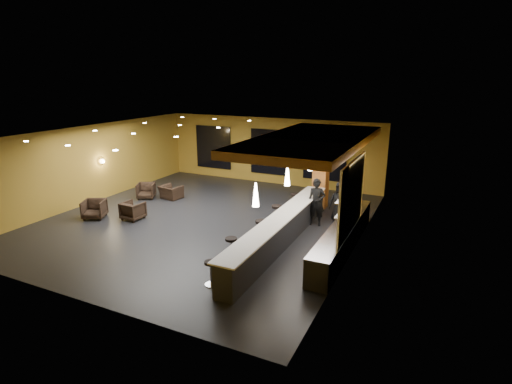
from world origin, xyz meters
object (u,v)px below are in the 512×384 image
at_px(prep_counter, 342,238).
at_px(staff_a, 316,202).
at_px(column, 321,168).
at_px(bar_stool_3, 277,213).
at_px(armchair_c, 146,191).
at_px(pendant_2, 310,162).
at_px(staff_c, 340,202).
at_px(bar_stool_2, 261,229).
at_px(armchair_a, 94,209).
at_px(pendant_0, 256,195).
at_px(bar_stool_4, 295,200).
at_px(armchair_d, 171,192).
at_px(bar_stool_1, 231,246).
at_px(armchair_b, 133,210).
at_px(bar_stool_0, 211,270).
at_px(pendant_1, 287,176).
at_px(bar_counter, 281,231).
at_px(staff_b, 346,201).

xyz_separation_m(prep_counter, staff_a, (-1.50, 1.89, 0.49)).
xyz_separation_m(column, bar_stool_3, (-0.81, -2.99, -1.22)).
bearing_deg(armchair_c, staff_a, -27.38).
relative_size(pendant_2, staff_c, 0.43).
xyz_separation_m(bar_stool_2, bar_stool_3, (-0.11, 1.71, 0.01)).
distance_m(column, bar_stool_3, 3.33).
relative_size(pendant_2, armchair_a, 0.83).
bearing_deg(pendant_0, bar_stool_4, 97.88).
bearing_deg(bar_stool_2, bar_stool_3, 93.75).
bearing_deg(bar_stool_4, armchair_c, -170.89).
xyz_separation_m(prep_counter, staff_c, (-0.76, 2.59, 0.39)).
relative_size(armchair_c, bar_stool_3, 0.97).
distance_m(armchair_d, bar_stool_1, 7.41).
xyz_separation_m(staff_c, armchair_b, (-7.61, -3.24, -0.46)).
distance_m(staff_a, armchair_c, 8.34).
height_order(pendant_0, bar_stool_2, pendant_0).
height_order(prep_counter, armchair_a, prep_counter).
height_order(bar_stool_2, bar_stool_3, bar_stool_3).
distance_m(column, armchair_d, 7.12).
relative_size(bar_stool_2, bar_stool_4, 1.00).
bearing_deg(armchair_c, pendant_0, -56.71).
xyz_separation_m(armchair_b, armchair_c, (-1.44, 2.50, 0.00)).
xyz_separation_m(bar_stool_0, bar_stool_3, (-0.09, 4.97, 0.07)).
bearing_deg(staff_c, pendant_1, -119.14).
bearing_deg(armchair_b, armchair_a, 23.26).
xyz_separation_m(staff_a, bar_stool_4, (-1.26, 1.10, -0.40)).
relative_size(pendant_1, armchair_d, 0.73).
distance_m(armchair_a, bar_stool_3, 7.45).
xyz_separation_m(bar_counter, pendant_0, (0.00, -2.00, 1.85)).
distance_m(armchair_b, bar_stool_2, 5.68).
relative_size(staff_b, bar_stool_3, 1.90).
distance_m(pendant_1, bar_stool_0, 4.36).
bearing_deg(bar_counter, bar_stool_2, -171.92).
bearing_deg(armchair_b, bar_stool_2, -177.32).
height_order(staff_c, bar_stool_1, staff_c).
bearing_deg(bar_counter, armchair_b, -178.65).
distance_m(prep_counter, bar_stool_2, 2.77).
xyz_separation_m(bar_counter, prep_counter, (2.00, 0.50, -0.07)).
xyz_separation_m(pendant_0, bar_stool_1, (-0.94, 0.20, -1.85)).
bearing_deg(armchair_d, armchair_c, 32.58).
bearing_deg(bar_stool_0, armchair_a, 159.83).
xyz_separation_m(prep_counter, pendant_1, (-2.00, 0.00, 1.92)).
height_order(bar_counter, pendant_2, pendant_2).
relative_size(pendant_0, bar_stool_1, 0.91).
xyz_separation_m(bar_counter, pendant_1, (0.00, 0.50, 1.85)).
distance_m(pendant_1, bar_stool_1, 3.10).
bearing_deg(pendant_2, bar_stool_3, -120.31).
bearing_deg(staff_a, prep_counter, -61.59).
bearing_deg(armchair_c, staff_c, -22.99).
relative_size(pendant_1, pendant_2, 1.00).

